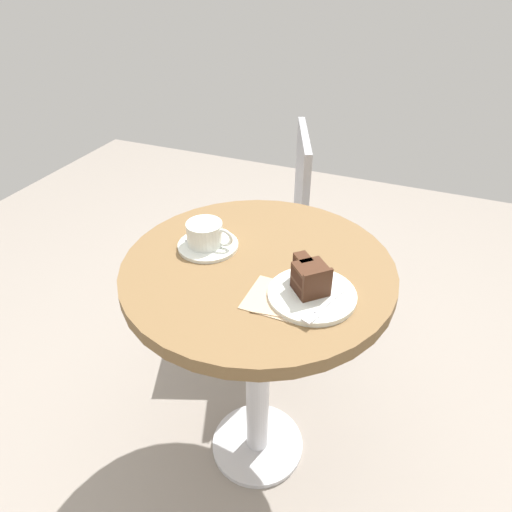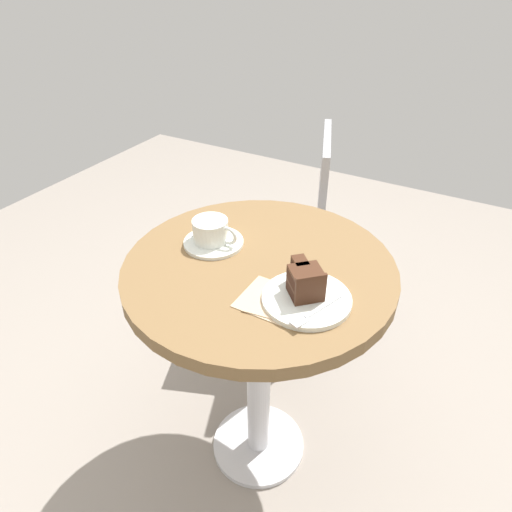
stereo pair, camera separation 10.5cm
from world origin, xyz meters
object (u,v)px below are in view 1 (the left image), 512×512
Objects in this scene: coffee_cup at (205,233)px; cake_slice at (310,277)px; saucer at (208,245)px; fork at (320,309)px; cake_plate at (312,295)px; teaspoon at (208,233)px; cafe_chair at (274,223)px; napkin at (279,299)px.

cake_slice reaches higher than coffee_cup.
saucer is 0.36m from fork.
cake_slice reaches higher than cake_plate.
cake_plate is 1.89× the size of cake_slice.
teaspoon is 0.10× the size of cafe_chair.
fork reaches higher than napkin.
cake_slice is 0.12× the size of cafe_chair.
cake_slice is (0.29, -0.08, 0.04)m from saucer.
napkin is (-0.10, 0.01, -0.01)m from fork.
napkin is at bearing -0.30° from cafe_chair.
fork is (0.04, -0.06, -0.03)m from cake_slice.
fork is at bearing -7.87° from napkin.
saucer is 1.50× the size of cake_slice.
cake_slice is 0.74m from cafe_chair.
cake_slice is 0.74× the size of fork.
coffee_cup is 0.14× the size of cafe_chair.
coffee_cup is at bearing -171.87° from saucer.
coffee_cup reaches higher than saucer.
saucer is 0.30m from cake_slice.
napkin is (0.24, -0.13, -0.00)m from saucer.
napkin is (0.26, -0.17, -0.01)m from teaspoon.
fork is 0.80m from cafe_chair.
teaspoon is 0.61× the size of napkin.
napkin is (0.24, -0.13, -0.04)m from coffee_cup.
saucer is 1.08× the size of napkin.
cake_plate is (0.31, -0.09, -0.03)m from coffee_cup.
fork is 0.10m from napkin.
cake_plate is 0.04m from cake_slice.
cafe_chair reaches higher than cake_slice.
cake_slice is at bearing -16.00° from saucer.
napkin is at bearing -27.74° from coffee_cup.
cafe_chair is (-0.02, 0.54, -0.23)m from saucer.
coffee_cup is at bearing -92.34° from fork.
cafe_chair is (-0.25, 0.67, -0.23)m from napkin.
cake_slice is (0.31, -0.13, 0.03)m from teaspoon.
saucer is 0.18× the size of cafe_chair.
fork is 0.16× the size of cafe_chair.
cake_plate is 1.41× the size of fork.
saucer is 0.04m from coffee_cup.
cake_plate is 1.37× the size of napkin.
coffee_cup is 0.89× the size of fork.
napkin is (-0.05, -0.04, -0.04)m from cake_slice.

